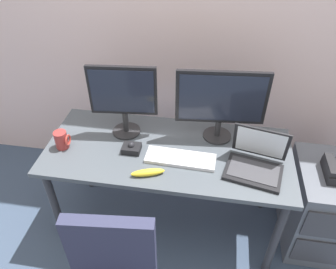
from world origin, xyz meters
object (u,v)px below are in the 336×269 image
object	(u,v)px
file_cabinet	(322,207)
keyboard	(180,158)
coffee_mug	(62,140)
banana	(148,172)
laptop	(256,161)
monitor_side	(123,96)
trackball_mouse	(131,148)
monitor_main	(221,101)
cell_phone	(270,138)

from	to	relation	value
file_cabinet	keyboard	xyz separation A→B (m)	(-0.94, -0.13, 0.42)
coffee_mug	banana	world-z (taller)	coffee_mug
laptop	banana	size ratio (longest dim) A/B	1.89
monitor_side	laptop	distance (m)	0.86
trackball_mouse	banana	size ratio (longest dim) A/B	0.58
keyboard	trackball_mouse	distance (m)	0.30
monitor_main	cell_phone	distance (m)	0.43
monitor_main	monitor_side	xyz separation A→B (m)	(-0.58, -0.05, 0.01)
monitor_side	cell_phone	xyz separation A→B (m)	(0.92, 0.08, -0.27)
monitor_side	laptop	size ratio (longest dim) A/B	1.31
laptop	cell_phone	distance (m)	0.31
laptop	coffee_mug	size ratio (longest dim) A/B	3.16
laptop	banana	bearing A→B (deg)	-165.58
banana	cell_phone	bearing A→B (deg)	31.83
trackball_mouse	banana	xyz separation A→B (m)	(0.14, -0.18, -0.00)
monitor_main	banana	distance (m)	0.60
file_cabinet	monitor_side	xyz separation A→B (m)	(-1.32, 0.08, 0.68)
keyboard	coffee_mug	world-z (taller)	coffee_mug
laptop	trackball_mouse	bearing A→B (deg)	177.59
monitor_main	trackball_mouse	world-z (taller)	monitor_main
coffee_mug	laptop	bearing A→B (deg)	0.01
laptop	trackball_mouse	xyz separation A→B (m)	(-0.73, 0.03, -0.03)
monitor_main	cell_phone	size ratio (longest dim) A/B	3.80
monitor_side	cell_phone	size ratio (longest dim) A/B	3.31
monitor_main	cell_phone	world-z (taller)	monitor_main
cell_phone	banana	bearing A→B (deg)	-128.15
monitor_side	trackball_mouse	world-z (taller)	monitor_side
keyboard	banana	size ratio (longest dim) A/B	2.18
laptop	coffee_mug	xyz separation A→B (m)	(-1.16, -0.00, 0.00)
file_cabinet	monitor_main	world-z (taller)	monitor_main
laptop	coffee_mug	world-z (taller)	laptop
monitor_main	coffee_mug	bearing A→B (deg)	-164.77
file_cabinet	trackball_mouse	bearing A→B (deg)	-175.59
file_cabinet	trackball_mouse	world-z (taller)	trackball_mouse
monitor_side	banana	world-z (taller)	monitor_side
monitor_side	cell_phone	bearing A→B (deg)	4.81
monitor_main	keyboard	size ratio (longest dim) A/B	1.30
monitor_side	file_cabinet	bearing A→B (deg)	-3.50
monitor_main	monitor_side	bearing A→B (deg)	-175.48
banana	monitor_side	bearing A→B (deg)	121.19
trackball_mouse	banana	world-z (taller)	trackball_mouse
monitor_main	cell_phone	xyz separation A→B (m)	(0.34, 0.03, -0.26)
file_cabinet	cell_phone	bearing A→B (deg)	158.30
monitor_side	banana	xyz separation A→B (m)	(0.22, -0.36, -0.25)
monitor_side	cell_phone	distance (m)	0.96
file_cabinet	coffee_mug	xyz separation A→B (m)	(-1.66, -0.13, 0.46)
monitor_main	banana	size ratio (longest dim) A/B	2.84
coffee_mug	file_cabinet	bearing A→B (deg)	4.35
monitor_side	keyboard	world-z (taller)	monitor_side
keyboard	banana	bearing A→B (deg)	-137.29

